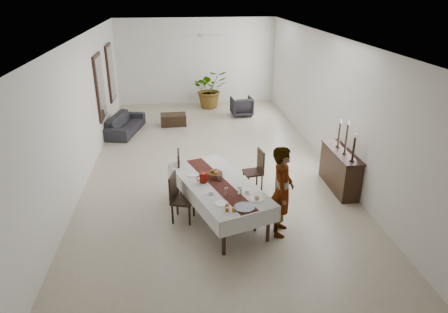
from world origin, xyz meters
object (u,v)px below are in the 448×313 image
red_pitcher (203,177)px  sideboard_body (340,170)px  woman (282,191)px  dining_table_top (218,184)px  sofa (125,124)px

red_pitcher → sideboard_body: bearing=15.2°
red_pitcher → woman: bearing=-27.9°
red_pitcher → sideboard_body: size_ratio=0.14×
woman → sideboard_body: (1.76, 1.58, -0.42)m
woman → dining_table_top: bearing=76.7°
dining_table_top → woman: size_ratio=1.39×
red_pitcher → sideboard_body: (3.13, 0.85, -0.42)m
red_pitcher → sofa: 5.69m
woman → sideboard_body: woman is taller
woman → sideboard_body: 2.40m
red_pitcher → woman: size_ratio=0.12×
sofa → sideboard_body: bearing=-117.1°
woman → sofa: (-3.48, 5.98, -0.59)m
dining_table_top → sideboard_body: 3.00m
dining_table_top → sofa: 5.84m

